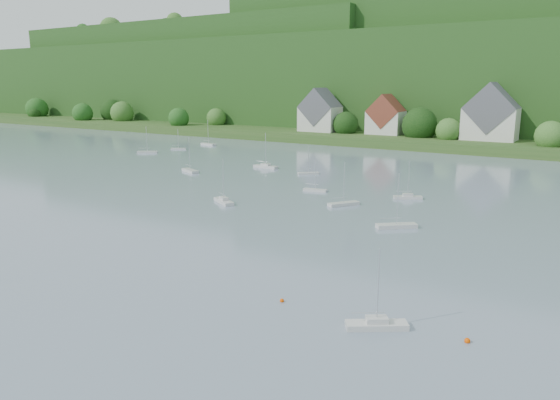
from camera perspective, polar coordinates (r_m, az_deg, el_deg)
name	(u,v)px	position (r m, az deg, el deg)	size (l,w,h in m)	color
far_shore_strip	(480,140)	(192.02, 21.01, 6.11)	(600.00, 60.00, 3.00)	#2D511E
forested_ridge	(518,78)	(258.67, 24.56, 12.05)	(620.00, 181.22, 69.89)	#163E13
village_building_0	(320,114)	(197.38, 4.40, 9.40)	(14.00, 10.40, 16.00)	silver
village_building_1	(386,118)	(189.03, 11.49, 8.81)	(12.00, 9.36, 14.00)	silver
village_building_2	(491,117)	(178.65, 22.05, 8.43)	(16.00, 11.44, 18.00)	silver
near_sailboat_3	(377,324)	(46.64, 10.52, -13.16)	(5.24, 4.15, 7.15)	silver
mooring_buoy_2	(467,342)	(46.40, 19.79, -14.44)	(0.49, 0.49, 0.49)	#F64D00
mooring_buoy_3	(282,302)	(51.10, 0.21, -11.06)	(0.41, 0.41, 0.41)	#F64D00
far_sailboat_cluster	(441,186)	(109.74, 17.21, 1.47)	(187.48, 70.41, 8.71)	silver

